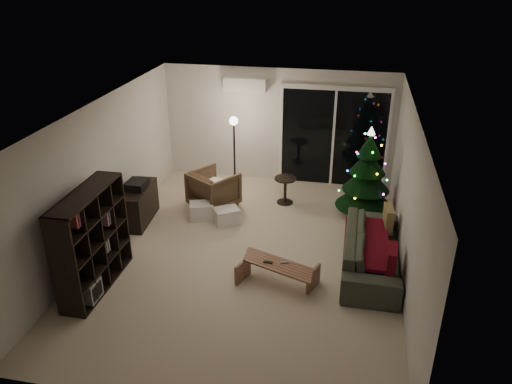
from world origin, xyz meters
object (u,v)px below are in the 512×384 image
(bookshelf, at_px, (80,240))
(christmas_tree, at_px, (367,172))
(media_cabinet, at_px, (139,205))
(coffee_table, at_px, (278,274))
(armchair, at_px, (214,189))
(sofa, at_px, (372,251))

(bookshelf, height_order, christmas_tree, christmas_tree)
(bookshelf, height_order, media_cabinet, bookshelf)
(bookshelf, bearing_deg, media_cabinet, 101.54)
(coffee_table, bearing_deg, christmas_tree, 84.61)
(bookshelf, height_order, armchair, bookshelf)
(coffee_table, bearing_deg, media_cabinet, 173.74)
(sofa, relative_size, coffee_table, 1.92)
(bookshelf, distance_m, armchair, 3.19)
(bookshelf, height_order, coffee_table, bookshelf)
(christmas_tree, bearing_deg, armchair, -175.66)
(sofa, xyz_separation_m, coffee_table, (-1.41, -0.73, -0.14))
(armchair, height_order, coffee_table, armchair)
(media_cabinet, distance_m, coffee_table, 3.26)
(bookshelf, relative_size, media_cabinet, 1.44)
(media_cabinet, xyz_separation_m, christmas_tree, (4.17, 1.09, 0.56))
(coffee_table, distance_m, christmas_tree, 2.97)
(armchair, xyz_separation_m, christmas_tree, (2.95, 0.22, 0.52))
(sofa, bearing_deg, coffee_table, 118.42)
(bookshelf, relative_size, sofa, 0.71)
(armchair, bearing_deg, sofa, -175.18)
(media_cabinet, xyz_separation_m, coffee_table, (2.89, -1.49, -0.16))
(media_cabinet, distance_m, sofa, 4.37)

